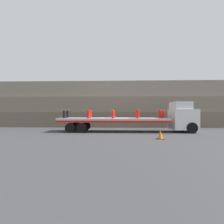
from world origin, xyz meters
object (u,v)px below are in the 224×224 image
(fire_hydrant_red_far_2, at_px, (113,114))
(fire_hydrant_red_far_3, at_px, (137,114))
(fire_hydrant_black_far_0, at_px, (68,114))
(fire_hydrant_red_near_3, at_px, (138,114))
(fire_hydrant_red_near_2, at_px, (113,114))
(fire_hydrant_red_near_4, at_px, (163,114))
(traffic_cone, at_px, (160,135))
(fire_hydrant_black_near_0, at_px, (64,114))
(fire_hydrant_red_far_1, at_px, (90,114))
(fire_hydrant_red_far_4, at_px, (160,114))
(truck_cab, at_px, (183,117))
(fire_hydrant_red_near_1, at_px, (89,114))
(flatbed_trailer, at_px, (108,120))

(fire_hydrant_red_far_2, distance_m, fire_hydrant_red_far_3, 2.41)
(fire_hydrant_black_far_0, distance_m, fire_hydrant_red_near_3, 7.31)
(fire_hydrant_red_near_2, relative_size, fire_hydrant_red_near_4, 1.00)
(traffic_cone, bearing_deg, fire_hydrant_red_far_3, 102.38)
(fire_hydrant_red_far_3, distance_m, traffic_cone, 5.64)
(fire_hydrant_red_far_3, bearing_deg, fire_hydrant_black_far_0, 180.00)
(fire_hydrant_black_far_0, xyz_separation_m, fire_hydrant_red_far_3, (7.22, 0.00, 0.00))
(fire_hydrant_black_near_0, relative_size, fire_hydrant_red_far_1, 1.00)
(fire_hydrant_red_far_4, bearing_deg, fire_hydrant_red_near_4, -90.00)
(fire_hydrant_red_near_2, distance_m, fire_hydrant_red_far_4, 4.94)
(truck_cab, relative_size, fire_hydrant_black_far_0, 3.70)
(truck_cab, bearing_deg, fire_hydrant_red_far_3, 172.85)
(fire_hydrant_red_near_1, relative_size, fire_hydrant_red_near_3, 1.00)
(fire_hydrant_black_far_0, bearing_deg, fire_hydrant_red_near_3, -8.98)
(fire_hydrant_red_far_1, bearing_deg, fire_hydrant_red_near_1, -90.00)
(fire_hydrant_red_near_1, bearing_deg, fire_hydrant_red_far_3, 13.34)
(fire_hydrant_red_near_2, bearing_deg, fire_hydrant_red_far_1, 154.63)
(flatbed_trailer, bearing_deg, fire_hydrant_red_near_3, -11.02)
(fire_hydrant_red_far_1, height_order, fire_hydrant_red_near_2, same)
(fire_hydrant_red_far_4, xyz_separation_m, traffic_cone, (-1.24, -5.32, -1.45))
(truck_cab, bearing_deg, fire_hydrant_red_far_1, 176.51)
(traffic_cone, bearing_deg, fire_hydrant_red_near_4, 73.50)
(truck_cab, xyz_separation_m, fire_hydrant_red_far_4, (-2.14, 0.57, 0.26))
(truck_cab, relative_size, fire_hydrant_red_far_1, 3.70)
(fire_hydrant_red_far_1, height_order, fire_hydrant_red_near_3, same)
(fire_hydrant_red_far_4, bearing_deg, fire_hydrant_red_far_2, 180.00)
(fire_hydrant_red_far_2, bearing_deg, fire_hydrant_red_near_2, -90.00)
(truck_cab, distance_m, fire_hydrant_black_near_0, 11.78)
(truck_cab, relative_size, fire_hydrant_red_near_3, 3.70)
(fire_hydrant_red_near_2, height_order, fire_hydrant_red_near_4, same)
(truck_cab, height_order, fire_hydrant_red_far_1, truck_cab)
(fire_hydrant_red_near_3, relative_size, traffic_cone, 1.24)
(flatbed_trailer, xyz_separation_m, fire_hydrant_red_far_4, (5.34, 0.57, 0.62))
(fire_hydrant_red_near_1, xyz_separation_m, fire_hydrant_red_near_4, (7.22, 0.00, 0.00))
(fire_hydrant_red_far_3, xyz_separation_m, fire_hydrant_red_near_4, (2.41, -1.14, 0.00))
(fire_hydrant_black_far_0, height_order, fire_hydrant_red_near_4, same)
(fire_hydrant_red_far_2, bearing_deg, traffic_cone, -56.10)
(truck_cab, distance_m, fire_hydrant_red_near_3, 4.59)
(fire_hydrant_red_near_4, bearing_deg, fire_hydrant_black_far_0, 173.24)
(fire_hydrant_black_near_0, height_order, fire_hydrant_red_far_1, same)
(truck_cab, distance_m, fire_hydrant_black_far_0, 11.78)
(flatbed_trailer, distance_m, fire_hydrant_red_near_1, 2.06)
(fire_hydrant_red_far_1, distance_m, fire_hydrant_red_far_2, 2.41)
(fire_hydrant_red_near_1, height_order, fire_hydrant_red_near_3, same)
(fire_hydrant_red_near_1, relative_size, fire_hydrant_red_far_2, 1.00)
(flatbed_trailer, distance_m, fire_hydrant_red_far_3, 3.05)
(fire_hydrant_red_far_2, height_order, fire_hydrant_red_far_4, same)
(fire_hydrant_red_far_3, distance_m, fire_hydrant_red_near_4, 2.66)
(fire_hydrant_red_far_4, relative_size, traffic_cone, 1.24)
(fire_hydrant_black_near_0, bearing_deg, truck_cab, 2.78)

